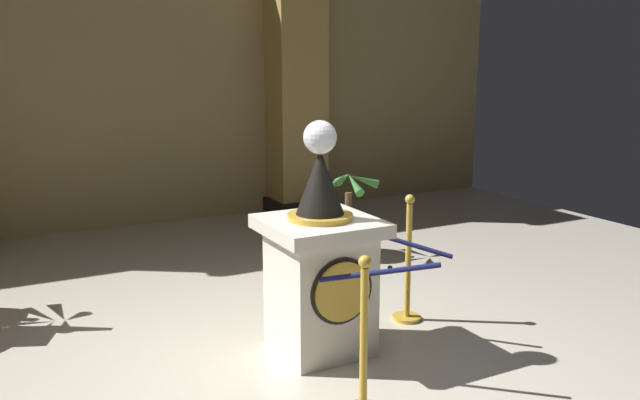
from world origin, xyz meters
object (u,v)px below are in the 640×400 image
object	(u,v)px
stanchion_far	(408,276)
pedestal_clock	(320,267)
stanchion_near	(364,360)
potted_palm_right	(348,232)

from	to	relation	value
stanchion_far	pedestal_clock	bearing A→B (deg)	-168.06
stanchion_near	stanchion_far	bearing A→B (deg)	45.17
stanchion_near	stanchion_far	size ratio (longest dim) A/B	0.95
stanchion_far	potted_palm_right	xyz separation A→B (m)	(0.51, 1.86, -0.12)
stanchion_far	potted_palm_right	world-z (taller)	stanchion_far
stanchion_near	stanchion_far	world-z (taller)	stanchion_far
stanchion_near	potted_palm_right	size ratio (longest dim) A/B	1.04
pedestal_clock	stanchion_near	xyz separation A→B (m)	(-0.20, -0.94, -0.30)
stanchion_near	potted_palm_right	distance (m)	3.42
stanchion_far	potted_palm_right	distance (m)	1.93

